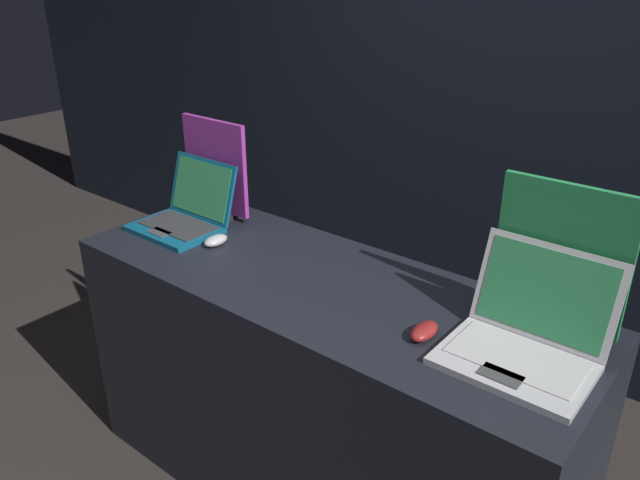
{
  "coord_description": "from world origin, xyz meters",
  "views": [
    {
      "loc": [
        1.16,
        -1.11,
        1.95
      ],
      "look_at": [
        -0.0,
        0.33,
        1.1
      ],
      "focal_mm": 35.0,
      "sensor_mm": 36.0,
      "label": 1
    }
  ],
  "objects_px": {
    "mouse_front": "(216,240)",
    "mouse_back": "(424,331)",
    "laptop_front": "(186,213)",
    "promo_stand_back": "(560,262)",
    "laptop_back": "(526,336)",
    "promo_stand_front": "(216,170)"
  },
  "relations": [
    {
      "from": "mouse_back",
      "to": "promo_stand_back",
      "type": "relative_size",
      "value": 0.26
    },
    {
      "from": "laptop_front",
      "to": "promo_stand_front",
      "type": "relative_size",
      "value": 0.85
    },
    {
      "from": "laptop_back",
      "to": "promo_stand_back",
      "type": "bearing_deg",
      "value": 90.0
    },
    {
      "from": "laptop_front",
      "to": "mouse_front",
      "type": "relative_size",
      "value": 3.32
    },
    {
      "from": "laptop_front",
      "to": "promo_stand_back",
      "type": "bearing_deg",
      "value": 7.41
    },
    {
      "from": "mouse_front",
      "to": "mouse_back",
      "type": "xyz_separation_m",
      "value": [
        0.93,
        -0.05,
        0.0
      ]
    },
    {
      "from": "laptop_front",
      "to": "mouse_front",
      "type": "height_order",
      "value": "laptop_front"
    },
    {
      "from": "promo_stand_front",
      "to": "mouse_back",
      "type": "height_order",
      "value": "promo_stand_front"
    },
    {
      "from": "laptop_front",
      "to": "mouse_back",
      "type": "xyz_separation_m",
      "value": [
        1.15,
        -0.1,
        -0.04
      ]
    },
    {
      "from": "laptop_back",
      "to": "promo_stand_back",
      "type": "relative_size",
      "value": 0.88
    },
    {
      "from": "mouse_front",
      "to": "mouse_back",
      "type": "distance_m",
      "value": 0.93
    },
    {
      "from": "laptop_back",
      "to": "promo_stand_back",
      "type": "distance_m",
      "value": 0.24
    },
    {
      "from": "mouse_back",
      "to": "laptop_back",
      "type": "bearing_deg",
      "value": 19.38
    },
    {
      "from": "laptop_front",
      "to": "mouse_front",
      "type": "bearing_deg",
      "value": -11.63
    },
    {
      "from": "laptop_back",
      "to": "mouse_back",
      "type": "height_order",
      "value": "laptop_back"
    },
    {
      "from": "laptop_front",
      "to": "promo_stand_front",
      "type": "bearing_deg",
      "value": 90.0
    },
    {
      "from": "promo_stand_front",
      "to": "mouse_back",
      "type": "xyz_separation_m",
      "value": [
        1.15,
        -0.27,
        -0.17
      ]
    },
    {
      "from": "mouse_front",
      "to": "laptop_back",
      "type": "height_order",
      "value": "laptop_back"
    },
    {
      "from": "promo_stand_front",
      "to": "laptop_back",
      "type": "bearing_deg",
      "value": -7.4
    },
    {
      "from": "laptop_front",
      "to": "laptop_back",
      "type": "distance_m",
      "value": 1.41
    },
    {
      "from": "mouse_front",
      "to": "promo_stand_front",
      "type": "distance_m",
      "value": 0.36
    },
    {
      "from": "promo_stand_back",
      "to": "laptop_back",
      "type": "bearing_deg",
      "value": -90.0
    }
  ]
}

